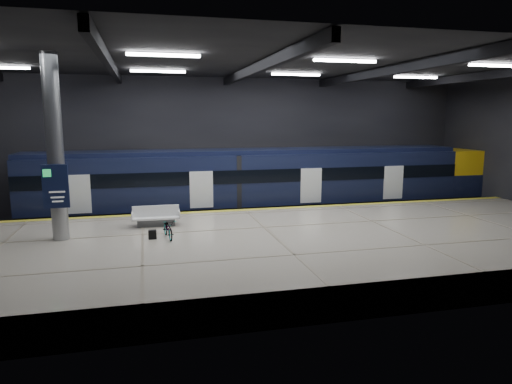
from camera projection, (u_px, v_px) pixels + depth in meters
name	position (u px, v px, depth m)	size (l,w,h in m)	color
ground	(259.00, 246.00, 20.38)	(30.00, 30.00, 0.00)	black
room_shell	(259.00, 116.00, 19.45)	(30.10, 16.10, 8.05)	black
platform	(274.00, 250.00, 17.89)	(30.00, 11.00, 1.10)	beige
safety_strip	(245.00, 210.00, 22.83)	(30.00, 0.40, 0.01)	gold
rails	(235.00, 218.00, 25.63)	(30.00, 1.52, 0.16)	gray
train	(282.00, 182.00, 25.96)	(29.40, 2.84, 3.79)	black
bench	(156.00, 219.00, 19.45)	(2.02, 0.87, 0.89)	#595B60
bicycle	(168.00, 229.00, 17.46)	(0.49, 1.42, 0.75)	#99999E
pannier_bag	(152.00, 235.00, 17.35)	(0.30, 0.18, 0.35)	black
info_column	(55.00, 151.00, 16.79)	(0.90, 0.78, 6.90)	#9EA0A5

